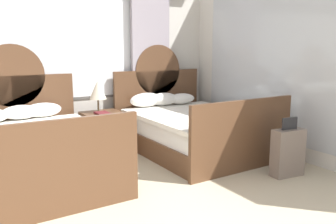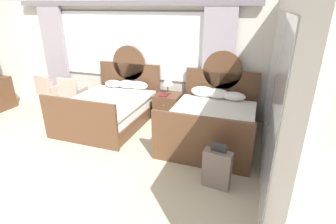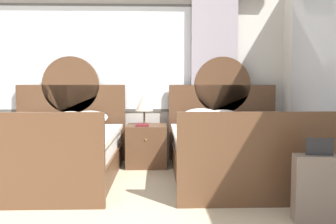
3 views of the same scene
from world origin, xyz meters
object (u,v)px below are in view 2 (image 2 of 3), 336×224
Objects in this scene: bed_near_window at (111,108)px; table_lamp_on_nightstand at (168,79)px; armchair_by_window_centre at (49,89)px; nightstand_between_beds at (168,106)px; armchair_by_window_left at (72,92)px; bed_near_mirror at (212,122)px; suitcase_on_floor at (217,169)px; book_on_nightstand at (164,95)px.

table_lamp_on_nightstand is (1.15, 0.75, 0.59)m from bed_near_window.
bed_near_window is 2.11m from armchair_by_window_centre.
armchair_by_window_centre is (-3.27, -0.34, 0.19)m from nightstand_between_beds.
bed_near_window is 2.50× the size of armchair_by_window_centre.
nightstand_between_beds is 2.54m from armchair_by_window_left.
bed_near_mirror is 4.62× the size of table_lamp_on_nightstand.
armchair_by_window_left is 1.00× the size of armchair_by_window_centre.
bed_near_window is 1.36m from armchair_by_window_left.
bed_near_mirror is 1.55m from table_lamp_on_nightstand.
bed_near_window is at bearing -13.87° from armchair_by_window_left.
nightstand_between_beds is 0.65m from table_lamp_on_nightstand.
bed_near_window is 4.62× the size of table_lamp_on_nightstand.
bed_near_mirror is at bearing 103.24° from suitcase_on_floor.
armchair_by_window_left is at bearing -0.06° from armchair_by_window_centre.
bed_near_mirror is 4.47m from armchair_by_window_centre.
nightstand_between_beds is 0.68× the size of armchair_by_window_left.
armchair_by_window_left is 1.20× the size of suitcase_on_floor.
bed_near_mirror is 2.50× the size of armchair_by_window_left.
table_lamp_on_nightstand is 0.54× the size of armchair_by_window_centre.
armchair_by_window_left is (-3.69, 0.32, 0.14)m from bed_near_mirror.
table_lamp_on_nightstand is at bearing 7.55° from armchair_by_window_centre.
bed_near_window is 8.61× the size of book_on_nightstand.
bed_near_window is 1.29m from book_on_nightstand.
book_on_nightstand is 0.29× the size of armchair_by_window_centre.
bed_near_mirror is at bearing -4.96° from armchair_by_window_left.
bed_near_mirror is 1.36m from nightstand_between_beds.
armchair_by_window_centre is (-3.22, -0.22, -0.13)m from book_on_nightstand.
nightstand_between_beds is 2.36× the size of book_on_nightstand.
bed_near_window reaches higher than book_on_nightstand.
bed_near_mirror is 1.61m from suitcase_on_floor.
armchair_by_window_centre is at bearing 179.94° from armchair_by_window_left.
suitcase_on_floor is (1.59, -2.31, -0.64)m from table_lamp_on_nightstand.
bed_near_window is at bearing 150.43° from suitcase_on_floor.
nightstand_between_beds is at bearing 5.95° from armchair_by_window_centre.
suitcase_on_floor is at bearing -55.46° from table_lamp_on_nightstand.
bed_near_mirror is at bearing 0.10° from bed_near_window.
bed_near_mirror is (2.38, 0.00, 0.00)m from bed_near_window.
nightstand_between_beds is at bearing 29.26° from bed_near_window.
book_on_nightstand is 3.23m from armchair_by_window_centre.
nightstand_between_beds is at bearing -67.78° from table_lamp_on_nightstand.
bed_near_mirror is at bearing -23.67° from book_on_nightstand.
suitcase_on_floor reaches higher than nightstand_between_beds.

